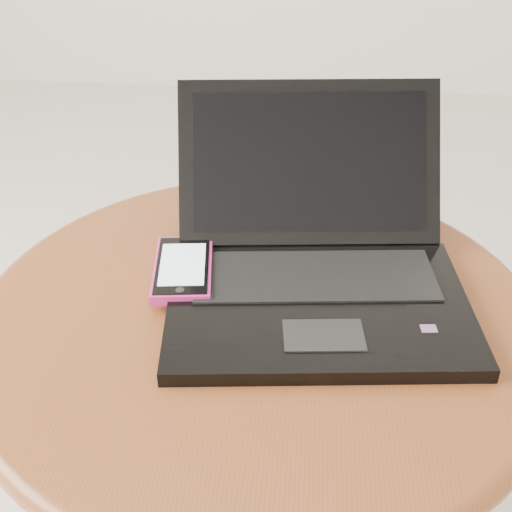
{
  "coord_description": "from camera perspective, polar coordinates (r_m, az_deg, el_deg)",
  "views": [
    {
      "loc": [
        -0.05,
        -0.7,
        0.98
      ],
      "look_at": [
        -0.1,
        -0.08,
        0.57
      ],
      "focal_mm": 48.8,
      "sensor_mm": 36.0,
      "label": 1
    }
  ],
  "objects": [
    {
      "name": "table",
      "position": [
        0.85,
        0.14,
        -9.91
      ],
      "size": [
        0.64,
        0.64,
        0.51
      ],
      "color": "#562E1B",
      "rests_on": "ground"
    },
    {
      "name": "laptop",
      "position": [
        0.79,
        4.88,
        -0.45
      ],
      "size": [
        0.35,
        0.37,
        0.19
      ],
      "color": "black",
      "rests_on": "table"
    },
    {
      "name": "phone_black",
      "position": [
        0.84,
        -4.57,
        -0.62
      ],
      "size": [
        0.09,
        0.13,
        0.01
      ],
      "color": "black",
      "rests_on": "table"
    },
    {
      "name": "phone_pink",
      "position": [
        0.81,
        -6.01,
        -1.07
      ],
      "size": [
        0.08,
        0.13,
        0.01
      ],
      "color": "#D52880",
      "rests_on": "phone_black"
    }
  ]
}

